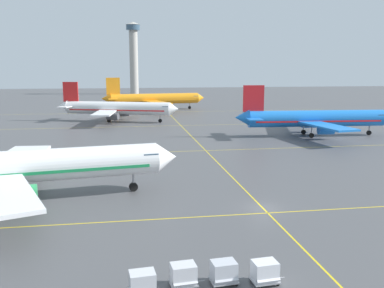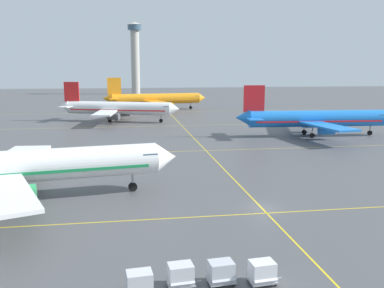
{
  "view_description": "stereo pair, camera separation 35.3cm",
  "coord_description": "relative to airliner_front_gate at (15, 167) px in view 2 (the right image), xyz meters",
  "views": [
    {
      "loc": [
        -16.3,
        -47.39,
        16.85
      ],
      "look_at": [
        -4.21,
        27.59,
        3.01
      ],
      "focal_mm": 39.76,
      "sensor_mm": 36.0,
      "label": 1
    },
    {
      "loc": [
        -15.95,
        -47.45,
        16.85
      ],
      "look_at": [
        -4.21,
        27.59,
        3.01
      ],
      "focal_mm": 39.76,
      "sensor_mm": 36.0,
      "label": 2
    }
  ],
  "objects": [
    {
      "name": "taxiway_markings",
      "position": [
        29.9,
        47.76,
        -4.39
      ],
      "size": [
        126.43,
        167.48,
        0.01
      ],
      "color": "yellow",
      "rests_on": "ground"
    },
    {
      "name": "airliner_second_row",
      "position": [
        59.78,
        42.87,
        -0.13
      ],
      "size": [
        40.22,
        34.63,
        12.5
      ],
      "color": "blue",
      "rests_on": "ground"
    },
    {
      "name": "airliner_far_left_stand",
      "position": [
        25.38,
        113.24,
        -0.04
      ],
      "size": [
        41.1,
        35.23,
        12.77
      ],
      "color": "orange",
      "rests_on": "ground"
    },
    {
      "name": "baggage_cart_row_leftmost",
      "position": [
        14.61,
        -25.31,
        -3.39
      ],
      "size": [
        2.81,
        1.85,
        1.86
      ],
      "color": "#99999E",
      "rests_on": "ground"
    },
    {
      "name": "airliner_third_row",
      "position": [
        11.34,
        79.05,
        -0.24
      ],
      "size": [
        38.09,
        32.6,
        12.18
      ],
      "color": "white",
      "rests_on": "ground"
    },
    {
      "name": "baggage_cart_row_fourth",
      "position": [
        24.18,
        -25.09,
        -3.39
      ],
      "size": [
        2.81,
        1.85,
        1.86
      ],
      "color": "#99999E",
      "rests_on": "ground"
    },
    {
      "name": "baggage_cart_row_middle",
      "position": [
        20.99,
        -24.6,
        -3.39
      ],
      "size": [
        2.81,
        1.85,
        1.86
      ],
      "color": "#99999E",
      "rests_on": "ground"
    },
    {
      "name": "ground_plane",
      "position": [
        29.9,
        -7.34,
        -4.4
      ],
      "size": [
        600.0,
        600.0,
        0.0
      ],
      "primitive_type": "plane",
      "color": "#4C4C4F"
    },
    {
      "name": "control_tower",
      "position": [
        20.63,
        215.95,
        20.76
      ],
      "size": [
        8.82,
        8.82,
        43.96
      ],
      "color": "#ADA89E",
      "rests_on": "ground"
    },
    {
      "name": "airliner_front_gate",
      "position": [
        0.0,
        0.0,
        0.0
      ],
      "size": [
        41.39,
        35.36,
        12.88
      ],
      "color": "white",
      "rests_on": "ground"
    },
    {
      "name": "baggage_cart_row_second",
      "position": [
        17.8,
        -24.56,
        -3.39
      ],
      "size": [
        2.81,
        1.85,
        1.86
      ],
      "color": "#99999E",
      "rests_on": "ground"
    }
  ]
}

